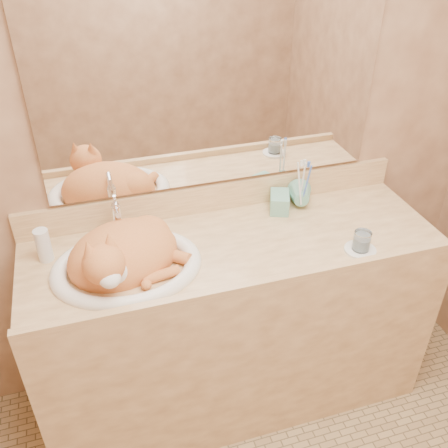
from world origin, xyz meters
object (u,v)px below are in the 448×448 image
object	(u,v)px
sink_basin	(125,250)
cat	(122,253)
soap_dispenser	(280,199)
water_glass	(362,241)
vanity_counter	(234,324)
toothbrush_cup	(302,201)

from	to	relation	value
sink_basin	cat	distance (m)	0.02
soap_dispenser	water_glass	world-z (taller)	soap_dispenser
vanity_counter	water_glass	bearing A→B (deg)	-22.19
cat	toothbrush_cup	size ratio (longest dim) A/B	3.94
water_glass	vanity_counter	bearing A→B (deg)	157.81
vanity_counter	soap_dispenser	size ratio (longest dim) A/B	9.22
cat	water_glass	bearing A→B (deg)	-29.77
sink_basin	water_glass	bearing A→B (deg)	-1.03
cat	water_glass	xyz separation A→B (m)	(0.86, -0.16, -0.02)
vanity_counter	water_glass	world-z (taller)	water_glass
sink_basin	vanity_counter	bearing A→B (deg)	12.22
sink_basin	toothbrush_cup	size ratio (longest dim) A/B	5.05
vanity_counter	cat	bearing A→B (deg)	-177.86
vanity_counter	sink_basin	size ratio (longest dim) A/B	3.04
vanity_counter	cat	size ratio (longest dim) A/B	3.90
water_glass	toothbrush_cup	bearing A→B (deg)	106.90
cat	toothbrush_cup	distance (m)	0.78
cat	soap_dispenser	bearing A→B (deg)	-7.01
toothbrush_cup	water_glass	size ratio (longest dim) A/B	1.39
soap_dispenser	toothbrush_cup	world-z (taller)	soap_dispenser
sink_basin	cat	world-z (taller)	cat
soap_dispenser	water_glass	xyz separation A→B (m)	(0.20, -0.30, -0.04)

